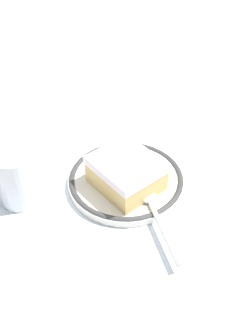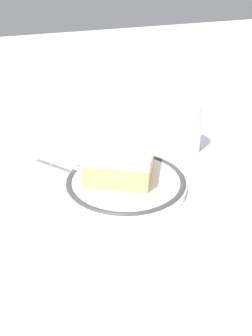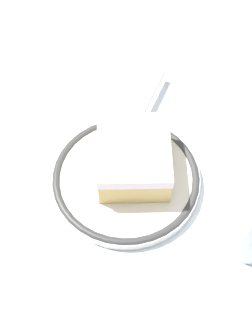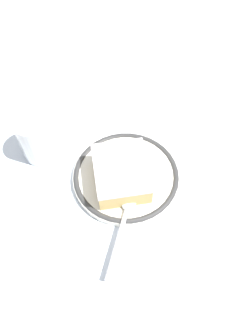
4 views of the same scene
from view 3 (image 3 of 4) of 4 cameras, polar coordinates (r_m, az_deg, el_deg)
The scene contains 5 objects.
ground_plane at distance 0.58m, azimuth -0.04°, elevation -5.00°, with size 2.40×2.40×0.00m, color #B7B2A8.
placemat at distance 0.58m, azimuth -0.05°, elevation -4.96°, with size 0.45×0.35×0.00m, color silver.
plate at distance 0.59m, azimuth 0.00°, elevation -1.25°, with size 0.17×0.17×0.01m.
cake_slice at distance 0.58m, azimuth 0.88°, elevation 1.14°, with size 0.12×0.12×0.05m.
spoon at distance 0.63m, azimuth 1.17°, elevation 5.04°, with size 0.09×0.12×0.01m.
Camera 3 is at (-0.23, 0.14, 0.52)m, focal length 53.97 mm.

